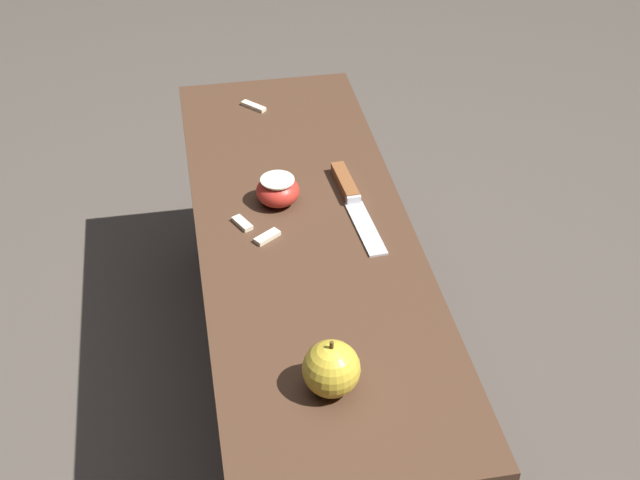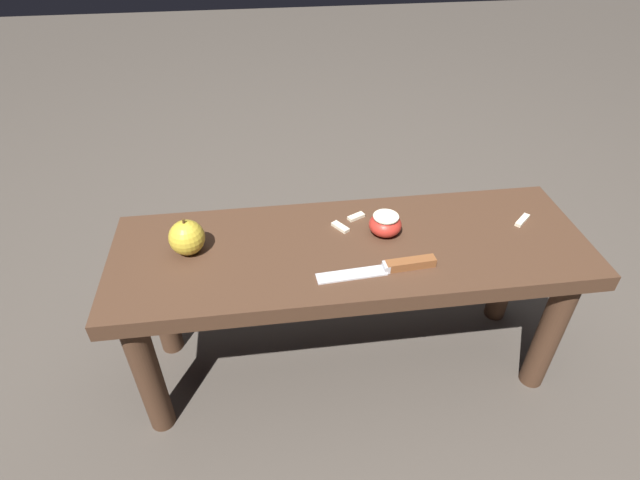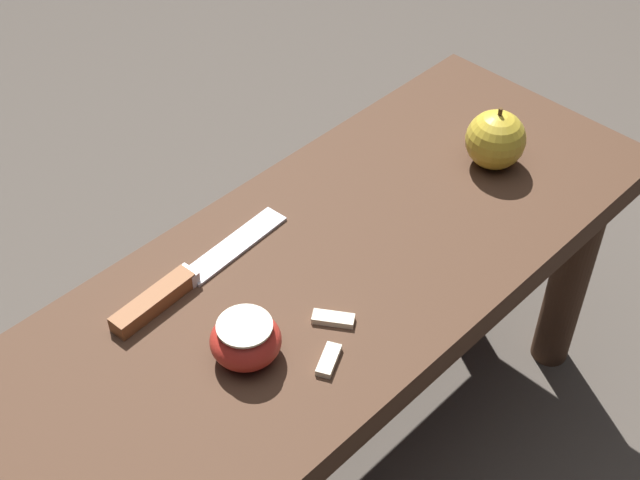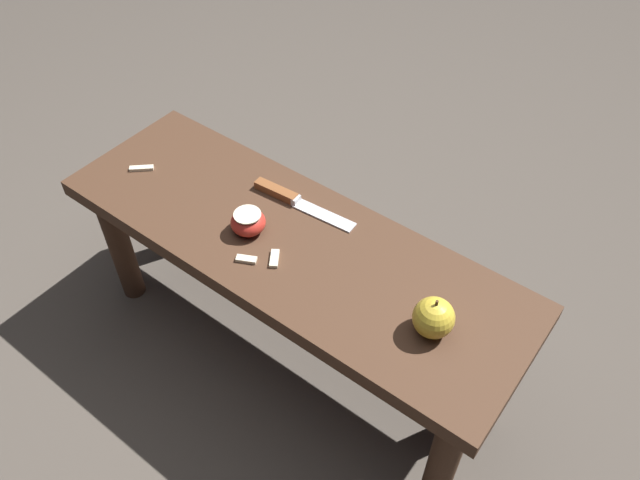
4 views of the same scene
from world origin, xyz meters
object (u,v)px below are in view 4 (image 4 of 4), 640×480
(knife, at_px, (289,198))
(apple_cut, at_px, (248,222))
(apple_whole, at_px, (434,318))
(wooden_bench, at_px, (290,261))

(knife, bearing_deg, apple_cut, -98.22)
(knife, height_order, apple_cut, apple_cut)
(apple_whole, distance_m, apple_cut, 0.45)
(wooden_bench, distance_m, apple_cut, 0.13)
(wooden_bench, distance_m, knife, 0.15)
(wooden_bench, height_order, apple_whole, apple_whole)
(wooden_bench, xyz_separation_m, apple_whole, (-0.37, 0.02, 0.11))
(wooden_bench, relative_size, apple_cut, 14.29)
(knife, xyz_separation_m, apple_whole, (-0.44, 0.12, 0.03))
(wooden_bench, relative_size, knife, 4.16)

